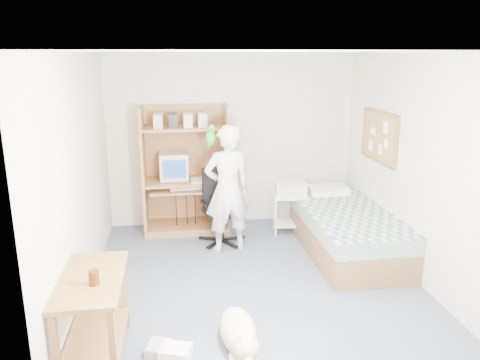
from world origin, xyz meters
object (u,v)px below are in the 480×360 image
(computer_hutch, at_px, (186,175))
(dog, at_px, (239,333))
(office_chair, at_px, (220,217))
(side_desk, at_px, (93,306))
(printer_cart, at_px, (290,207))
(bed, at_px, (347,231))
(person, at_px, (227,189))

(computer_hutch, height_order, dog, computer_hutch)
(office_chair, relative_size, dog, 1.03)
(side_desk, bearing_deg, computer_hutch, 73.86)
(office_chair, distance_m, printer_cart, 1.03)
(computer_hutch, distance_m, office_chair, 0.83)
(side_desk, xyz_separation_m, printer_cart, (2.30, 2.59, -0.11))
(bed, distance_m, side_desk, 3.39)
(computer_hutch, height_order, bed, computer_hutch)
(printer_cart, bearing_deg, bed, -46.22)
(side_desk, xyz_separation_m, office_chair, (1.29, 2.41, -0.14))
(person, bearing_deg, office_chair, -91.20)
(office_chair, bearing_deg, person, -91.20)
(person, bearing_deg, side_desk, 44.60)
(dog, bearing_deg, office_chair, 85.46)
(computer_hutch, height_order, printer_cart, computer_hutch)
(office_chair, relative_size, person, 0.60)
(side_desk, relative_size, office_chair, 1.01)
(computer_hutch, height_order, office_chair, computer_hutch)
(person, distance_m, printer_cart, 1.15)
(computer_hutch, height_order, side_desk, computer_hutch)
(bed, relative_size, person, 1.23)
(bed, xyz_separation_m, dog, (-1.65, -1.85, -0.13))
(person, relative_size, dog, 1.71)
(computer_hutch, distance_m, bed, 2.35)
(bed, distance_m, printer_cart, 0.95)
(office_chair, xyz_separation_m, person, (0.06, -0.30, 0.47))
(computer_hutch, bearing_deg, side_desk, -106.14)
(side_desk, distance_m, printer_cart, 3.46)
(computer_hutch, xyz_separation_m, side_desk, (-0.85, -2.94, -0.33))
(person, xyz_separation_m, dog, (-0.15, -2.14, -0.67))
(office_chair, bearing_deg, dog, -104.92)
(dog, distance_m, printer_cart, 2.85)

